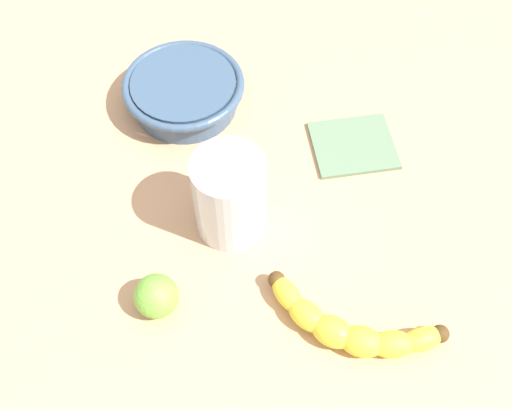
{
  "coord_description": "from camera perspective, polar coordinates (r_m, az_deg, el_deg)",
  "views": [
    {
      "loc": [
        5.11,
        41.5,
        70.13
      ],
      "look_at": [
        9.5,
        -0.45,
        5.0
      ],
      "focal_mm": 42.99,
      "sensor_mm": 36.0,
      "label": 1
    }
  ],
  "objects": [
    {
      "name": "ceramic_bowl",
      "position": [
        0.89,
        -6.71,
        10.43
      ],
      "size": [
        17.31,
        17.31,
        4.87
      ],
      "color": "#3D5675",
      "rests_on": "wooden_tabletop"
    },
    {
      "name": "folded_napkin",
      "position": [
        0.86,
        9.05,
        5.46
      ],
      "size": [
        13.29,
        12.28,
        0.6
      ],
      "primitive_type": "cube",
      "rotation": [
        0.0,
        0.0,
        0.26
      ],
      "color": "slate",
      "rests_on": "wooden_tabletop"
    },
    {
      "name": "smoothie_glass",
      "position": [
        0.74,
        -2.48,
        0.75
      ],
      "size": [
        8.84,
        8.84,
        12.14
      ],
      "color": "silver",
      "rests_on": "wooden_tabletop"
    },
    {
      "name": "wooden_tabletop",
      "position": [
        0.8,
        6.72,
        -2.22
      ],
      "size": [
        120.0,
        120.0,
        3.0
      ],
      "primitive_type": "cube",
      "color": "tan",
      "rests_on": "ground"
    },
    {
      "name": "banana",
      "position": [
        0.71,
        8.71,
        -11.29
      ],
      "size": [
        21.03,
        9.66,
        3.52
      ],
      "rotation": [
        0.0,
        0.0,
        2.89
      ],
      "color": "yellow",
      "rests_on": "wooden_tabletop"
    },
    {
      "name": "lime_fruit",
      "position": [
        0.72,
        -9.25,
        -8.41
      ],
      "size": [
        5.22,
        5.22,
        5.22
      ],
      "primitive_type": "sphere",
      "color": "#75C142",
      "rests_on": "wooden_tabletop"
    }
  ]
}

